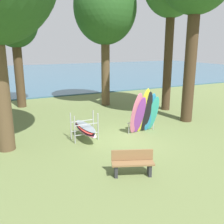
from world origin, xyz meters
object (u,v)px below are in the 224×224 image
Objects in this scene: park_bench at (133,162)px; tree_deep_back at (14,23)px; leaning_board_pile at (145,113)px; board_storage_rack at (85,128)px; tree_far_left_back at (105,9)px.

tree_deep_back is at bearing 100.54° from park_bench.
leaning_board_pile is 2.97m from board_storage_rack.
tree_far_left_back is 9.24m from board_storage_rack.
park_bench is (-2.58, -3.38, -0.57)m from leaning_board_pile.
leaning_board_pile is 4.29m from park_bench.
board_storage_rack reaches higher than park_bench.
board_storage_rack is at bearing 94.61° from park_bench.
park_bench is (2.19, -11.78, -5.15)m from tree_deep_back.
tree_deep_back is 13.04m from park_bench.
tree_deep_back reaches higher than board_storage_rack.
board_storage_rack is 1.46× the size of park_bench.
board_storage_rack is (-2.89, 0.46, -0.50)m from leaning_board_pile.
board_storage_rack is at bearing -76.66° from tree_deep_back.
tree_far_left_back is at bearing 71.02° from park_bench.
leaning_board_pile is at bearing 52.61° from park_bench.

